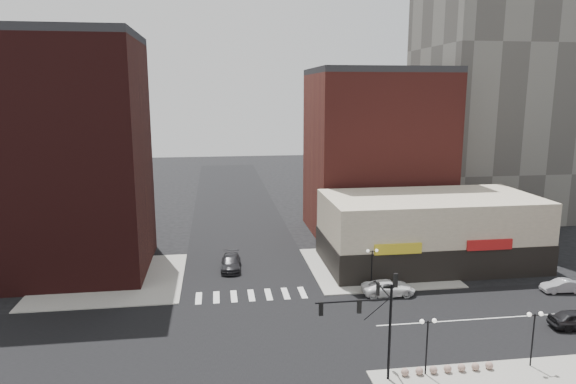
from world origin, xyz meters
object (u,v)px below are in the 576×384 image
object	(u,v)px
traffic_signal	(375,312)
street_lamp_se_b	(534,325)
street_lamp_ne	(372,259)
dark_sedan_north	(231,263)
white_suv	(389,288)
silver_sedan	(561,286)
street_lamp_se_a	(428,332)

from	to	relation	value
traffic_signal	street_lamp_se_b	distance (m)	11.88
street_lamp_ne	dark_sedan_north	world-z (taller)	street_lamp_ne
traffic_signal	street_lamp_ne	distance (m)	16.62
white_suv	silver_sedan	size ratio (longest dim) A/B	1.33
dark_sedan_north	street_lamp_ne	bearing A→B (deg)	-27.29
street_lamp_ne	dark_sedan_north	bearing A→B (deg)	149.50
silver_sedan	dark_sedan_north	world-z (taller)	dark_sedan_north
street_lamp_se_b	street_lamp_ne	bearing A→B (deg)	113.63
traffic_signal	street_lamp_se_b	world-z (taller)	traffic_signal
street_lamp_se_a	white_suv	size ratio (longest dim) A/B	0.80
street_lamp_se_b	street_lamp_se_a	bearing A→B (deg)	180.00
street_lamp_se_a	dark_sedan_north	size ratio (longest dim) A/B	0.78
street_lamp_se_b	dark_sedan_north	world-z (taller)	street_lamp_se_b
traffic_signal	street_lamp_se_a	xyz separation A→B (m)	(3.76, -0.17, -1.67)
white_suv	silver_sedan	bearing A→B (deg)	-94.50
white_suv	street_lamp_se_b	bearing A→B (deg)	-157.11
traffic_signal	street_lamp_se_a	bearing A→B (deg)	-2.57
silver_sedan	street_lamp_ne	bearing A→B (deg)	-96.63
street_lamp_se_a	street_lamp_ne	size ratio (longest dim) A/B	1.00
street_lamp_se_b	traffic_signal	bearing A→B (deg)	179.18
traffic_signal	white_suv	size ratio (longest dim) A/B	1.50
traffic_signal	silver_sedan	bearing A→B (deg)	28.24
street_lamp_se_a	street_lamp_ne	bearing A→B (deg)	86.42
silver_sedan	dark_sedan_north	distance (m)	34.36
street_lamp_ne	silver_sedan	xyz separation A→B (m)	(18.59, -3.29, -2.65)
traffic_signal	street_lamp_ne	size ratio (longest dim) A/B	1.87
traffic_signal	white_suv	world-z (taller)	traffic_signal
street_lamp_se_b	silver_sedan	size ratio (longest dim) A/B	1.06
traffic_signal	street_lamp_ne	bearing A→B (deg)	73.25
dark_sedan_north	silver_sedan	bearing A→B (deg)	-16.22
street_lamp_se_b	street_lamp_ne	distance (m)	17.46
street_lamp_ne	white_suv	world-z (taller)	street_lamp_ne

